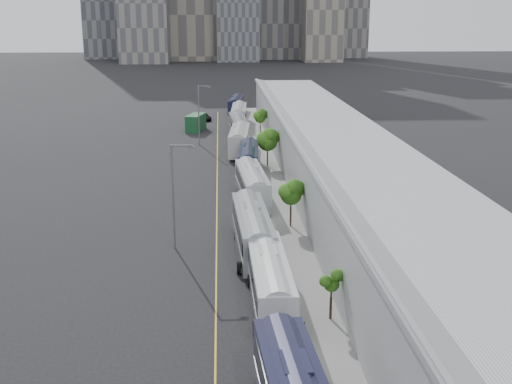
{
  "coord_description": "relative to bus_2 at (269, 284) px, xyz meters",
  "views": [
    {
      "loc": [
        -1.01,
        -6.11,
        19.77
      ],
      "look_at": [
        2.48,
        55.79,
        3.0
      ],
      "focal_mm": 45.0,
      "sensor_mm": 36.0,
      "label": 1
    }
  ],
  "objects": [
    {
      "name": "street_lamp_far",
      "position": [
        -6.55,
        60.58,
        3.93
      ],
      "size": [
        2.04,
        0.22,
        9.58
      ],
      "color": "#59595E",
      "rests_on": "ground"
    },
    {
      "name": "sidewalk",
      "position": [
        6.68,
        19.06,
        -1.5
      ],
      "size": [
        10.0,
        170.0,
        0.12
      ],
      "primitive_type": "cube",
      "color": "gray",
      "rests_on": "ground"
    },
    {
      "name": "shipping_container",
      "position": [
        -7.77,
        74.48,
        -0.07
      ],
      "size": [
        3.73,
        6.52,
        2.98
      ],
      "primitive_type": "cube",
      "rotation": [
        0.0,
        0.0,
        -0.24
      ],
      "color": "#123C20",
      "rests_on": "ground"
    },
    {
      "name": "bus_4",
      "position": [
        0.11,
        26.81,
        0.05
      ],
      "size": [
        3.45,
        13.19,
        3.81
      ],
      "rotation": [
        0.0,
        0.0,
        0.06
      ],
      "color": "#ACADB7",
      "rests_on": "ground"
    },
    {
      "name": "lane_line",
      "position": [
        -3.82,
        19.06,
        -1.55
      ],
      "size": [
        0.12,
        160.0,
        0.02
      ],
      "primitive_type": "cube",
      "color": "gold",
      "rests_on": "ground"
    },
    {
      "name": "tree_2",
      "position": [
        3.43,
        17.56,
        2.07
      ],
      "size": [
        2.11,
        2.11,
        4.71
      ],
      "color": "black",
      "rests_on": "ground"
    },
    {
      "name": "tree_4",
      "position": [
        3.51,
        66.37,
        2.25
      ],
      "size": [
        1.94,
        1.94,
        4.82
      ],
      "color": "black",
      "rests_on": "ground"
    },
    {
      "name": "bus_6",
      "position": [
        -0.45,
        53.87,
        0.1
      ],
      "size": [
        3.76,
        13.64,
        3.94
      ],
      "rotation": [
        0.0,
        0.0,
        -0.08
      ],
      "color": "#B6B7B9",
      "rests_on": "ground"
    },
    {
      "name": "depot",
      "position": [
        10.67,
        19.06,
        1.95
      ],
      "size": [
        12.45,
        160.4,
        7.2
      ],
      "color": "gray",
      "rests_on": "ground"
    },
    {
      "name": "street_lamp_near",
      "position": [
        -7.35,
        12.26,
        3.83
      ],
      "size": [
        2.04,
        0.22,
        9.38
      ],
      "color": "#59595E",
      "rests_on": "ground"
    },
    {
      "name": "suv",
      "position": [
        -6.54,
        86.69,
        -0.87
      ],
      "size": [
        3.28,
        5.35,
        1.38
      ],
      "primitive_type": "imported",
      "rotation": [
        0.0,
        0.0,
        0.21
      ],
      "color": "black",
      "rests_on": "ground"
    },
    {
      "name": "bus_3",
      "position": [
        -0.66,
        10.73,
        0.11
      ],
      "size": [
        3.3,
        13.62,
        3.95
      ],
      "rotation": [
        0.0,
        0.0,
        0.04
      ],
      "color": "gray",
      "rests_on": "ground"
    },
    {
      "name": "bus_5",
      "position": [
        0.41,
        41.25,
        -0.06
      ],
      "size": [
        3.2,
        12.32,
        3.56
      ],
      "rotation": [
        0.0,
        0.0,
        -0.06
      ],
      "color": "#161D32",
      "rests_on": "ground"
    },
    {
      "name": "bus_9",
      "position": [
        0.12,
        95.83,
        -0.01
      ],
      "size": [
        3.78,
        12.75,
        3.67
      ],
      "rotation": [
        0.0,
        0.0,
        -0.1
      ],
      "color": "black",
      "rests_on": "ground"
    },
    {
      "name": "bus_7",
      "position": [
        -0.21,
        69.45,
        -0.06
      ],
      "size": [
        3.16,
        12.25,
        3.54
      ],
      "rotation": [
        0.0,
        0.0,
        0.06
      ],
      "color": "gray",
      "rests_on": "ground"
    },
    {
      "name": "bus_2",
      "position": [
        0.0,
        0.0,
        0.0
      ],
      "size": [
        2.83,
        12.68,
        3.7
      ],
      "rotation": [
        0.0,
        0.0,
        0.01
      ],
      "color": "silver",
      "rests_on": "ground"
    },
    {
      "name": "tree_3",
      "position": [
        3.1,
        44.04,
        2.49
      ],
      "size": [
        2.77,
        2.77,
        5.44
      ],
      "color": "black",
      "rests_on": "ground"
    },
    {
      "name": "tree_1",
      "position": [
        3.95,
        -2.69,
        1.15
      ],
      "size": [
        1.07,
        1.07,
        3.34
      ],
      "color": "black",
      "rests_on": "ground"
    },
    {
      "name": "bus_8",
      "position": [
        0.3,
        80.36,
        0.09
      ],
      "size": [
        3.44,
        13.53,
        3.92
      ],
      "rotation": [
        0.0,
        0.0,
        -0.06
      ],
      "color": "#B4B7BF",
      "rests_on": "ground"
    }
  ]
}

